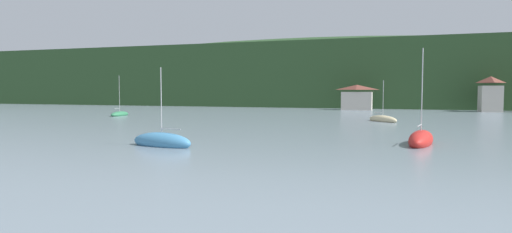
{
  "coord_description": "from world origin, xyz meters",
  "views": [
    {
      "loc": [
        9.19,
        26.31,
        4.32
      ],
      "look_at": [
        0.0,
        53.48,
        2.54
      ],
      "focal_mm": 30.35,
      "sensor_mm": 36.0,
      "label": 1
    }
  ],
  "objects_px": {
    "shore_building_westcentral": "(490,95)",
    "sailboat_mid_6": "(162,142)",
    "sailboat_far_0": "(383,120)",
    "sailboat_far_9": "(120,114)",
    "shore_building_west": "(357,98)",
    "sailboat_mid_11": "(421,140)"
  },
  "relations": [
    {
      "from": "shore_building_westcentral",
      "to": "sailboat_mid_6",
      "type": "relative_size",
      "value": 1.08
    },
    {
      "from": "sailboat_far_0",
      "to": "sailboat_far_9",
      "type": "relative_size",
      "value": 0.85
    },
    {
      "from": "shore_building_westcentral",
      "to": "sailboat_far_9",
      "type": "bearing_deg",
      "value": -150.14
    },
    {
      "from": "shore_building_westcentral",
      "to": "sailboat_mid_6",
      "type": "xyz_separation_m",
      "value": [
        -33.84,
        -66.64,
        -3.04
      ]
    },
    {
      "from": "sailboat_far_0",
      "to": "sailboat_mid_11",
      "type": "xyz_separation_m",
      "value": [
        3.92,
        -24.53,
        0.08
      ]
    },
    {
      "from": "shore_building_west",
      "to": "shore_building_westcentral",
      "type": "xyz_separation_m",
      "value": [
        25.63,
        1.09,
        0.77
      ]
    },
    {
      "from": "sailboat_far_0",
      "to": "sailboat_mid_11",
      "type": "relative_size",
      "value": 0.74
    },
    {
      "from": "shore_building_westcentral",
      "to": "sailboat_far_0",
      "type": "distance_m",
      "value": 39.48
    },
    {
      "from": "shore_building_westcentral",
      "to": "sailboat_far_0",
      "type": "height_order",
      "value": "shore_building_westcentral"
    },
    {
      "from": "shore_building_west",
      "to": "sailboat_mid_11",
      "type": "height_order",
      "value": "sailboat_mid_11"
    },
    {
      "from": "sailboat_far_0",
      "to": "sailboat_mid_11",
      "type": "height_order",
      "value": "sailboat_mid_11"
    },
    {
      "from": "shore_building_westcentral",
      "to": "sailboat_mid_11",
      "type": "distance_m",
      "value": 61.01
    },
    {
      "from": "shore_building_west",
      "to": "sailboat_mid_11",
      "type": "distance_m",
      "value": 58.99
    },
    {
      "from": "sailboat_far_0",
      "to": "sailboat_mid_11",
      "type": "distance_m",
      "value": 24.84
    },
    {
      "from": "sailboat_mid_6",
      "to": "shore_building_westcentral",
      "type": "bearing_deg",
      "value": -107.38
    },
    {
      "from": "sailboat_far_0",
      "to": "sailboat_far_9",
      "type": "height_order",
      "value": "sailboat_far_9"
    },
    {
      "from": "sailboat_far_0",
      "to": "sailboat_mid_6",
      "type": "distance_m",
      "value": 35.42
    },
    {
      "from": "shore_building_west",
      "to": "sailboat_far_0",
      "type": "height_order",
      "value": "sailboat_far_0"
    },
    {
      "from": "sailboat_mid_6",
      "to": "sailboat_mid_11",
      "type": "relative_size",
      "value": 0.8
    },
    {
      "from": "shore_building_west",
      "to": "shore_building_westcentral",
      "type": "height_order",
      "value": "shore_building_westcentral"
    },
    {
      "from": "shore_building_westcentral",
      "to": "sailboat_mid_6",
      "type": "bearing_deg",
      "value": -116.92
    },
    {
      "from": "shore_building_west",
      "to": "shore_building_westcentral",
      "type": "relative_size",
      "value": 0.95
    }
  ]
}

